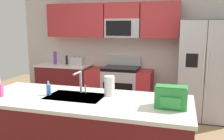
% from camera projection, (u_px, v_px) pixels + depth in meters
% --- Properties ---
extents(kitchen_wall_unit, '(5.20, 0.43, 2.60)m').
position_uv_depth(kitchen_wall_unit, '(126.00, 38.00, 5.16)').
color(kitchen_wall_unit, beige).
rests_on(kitchen_wall_unit, ground).
extents(back_counter, '(1.16, 0.63, 0.90)m').
position_uv_depth(back_counter, '(65.00, 84.00, 5.45)').
color(back_counter, maroon).
rests_on(back_counter, ground).
extents(range_oven, '(1.36, 0.61, 1.10)m').
position_uv_depth(range_oven, '(119.00, 88.00, 5.10)').
color(range_oven, '#B7BABF').
rests_on(range_oven, ground).
extents(refrigerator, '(0.90, 0.76, 1.85)m').
position_uv_depth(refrigerator, '(203.00, 70.00, 4.50)').
color(refrigerator, '#4C4F54').
rests_on(refrigerator, ground).
extents(island_counter, '(2.53, 0.99, 0.90)m').
position_uv_depth(island_counter, '(82.00, 134.00, 2.90)').
color(island_counter, maroon).
rests_on(island_counter, ground).
extents(toaster, '(0.28, 0.16, 0.18)m').
position_uv_depth(toaster, '(77.00, 61.00, 5.21)').
color(toaster, '#B7BABF').
rests_on(toaster, back_counter).
extents(pepper_mill, '(0.05, 0.05, 0.20)m').
position_uv_depth(pepper_mill, '(67.00, 60.00, 5.33)').
color(pepper_mill, black).
rests_on(pepper_mill, back_counter).
extents(bottle_purple, '(0.07, 0.07, 0.28)m').
position_uv_depth(bottle_purple, '(55.00, 58.00, 5.38)').
color(bottle_purple, purple).
rests_on(bottle_purple, back_counter).
extents(sink_faucet, '(0.08, 0.21, 0.28)m').
position_uv_depth(sink_faucet, '(80.00, 80.00, 3.00)').
color(sink_faucet, '#B7BABF').
rests_on(sink_faucet, island_counter).
extents(drink_cup_pink, '(0.08, 0.08, 0.27)m').
position_uv_depth(drink_cup_pink, '(0.00, 90.00, 2.88)').
color(drink_cup_pink, '#EA4C93').
rests_on(drink_cup_pink, island_counter).
extents(soap_dispenser, '(0.06, 0.06, 0.17)m').
position_uv_depth(soap_dispenser, '(49.00, 89.00, 2.95)').
color(soap_dispenser, '#4C8CD8').
rests_on(soap_dispenser, island_counter).
extents(paper_towel_roll, '(0.12, 0.12, 0.24)m').
position_uv_depth(paper_towel_roll, '(109.00, 86.00, 2.91)').
color(paper_towel_roll, white).
rests_on(paper_towel_roll, island_counter).
extents(backpack, '(0.32, 0.22, 0.23)m').
position_uv_depth(backpack, '(171.00, 96.00, 2.48)').
color(backpack, green).
rests_on(backpack, island_counter).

